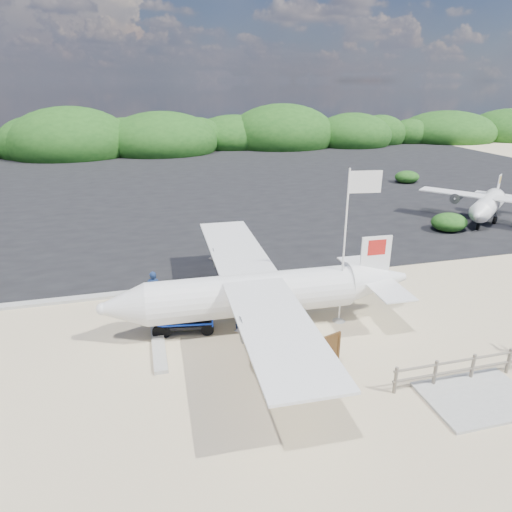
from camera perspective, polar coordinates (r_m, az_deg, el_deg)
The scene contains 14 objects.
ground at distance 19.39m, azimuth 1.43°, elevation -9.30°, with size 160.00×160.00×0.00m, color beige.
asphalt_apron at distance 47.33m, azimuth -8.69°, elevation 8.87°, with size 90.00×50.00×0.04m, color #B2B2B2, non-canonical shape.
lagoon at distance 20.58m, azimuth -25.11°, elevation -9.58°, with size 9.00×7.00×0.40m, color #B2B2B2, non-canonical shape.
walkway_pad at distance 17.34m, azimuth 25.98°, elevation -15.79°, with size 3.50×2.50×0.10m, color #B2B2B2, non-canonical shape.
vegetation_band at distance 71.90m, azimuth -10.99°, elevation 12.85°, with size 124.00×8.00×4.40m, color #B2B2B2, non-canonical shape.
fence at distance 18.23m, azimuth 25.21°, elevation -13.73°, with size 6.40×2.00×1.10m, color #B2B2B2, non-canonical shape.
baggage_cart at distance 19.65m, azimuth -8.63°, elevation -9.12°, with size 2.44×1.39×1.22m, color #0D31C4, non-canonical shape.
flagpole at distance 20.42m, azimuth 10.29°, elevation -7.98°, with size 1.33×0.56×6.67m, color white, non-canonical shape.
signboard at distance 16.84m, azimuth 7.78°, elevation -14.74°, with size 1.94×0.18×1.60m, color #4C3015, non-canonical shape.
crew_a at distance 21.35m, azimuth -12.65°, elevation -4.13°, with size 0.66×0.43×1.80m, color navy.
crew_b at distance 20.98m, azimuth -1.55°, elevation -4.03°, with size 0.88×0.69×1.81m, color navy.
crew_c at distance 18.93m, azimuth -1.91°, elevation -6.86°, with size 1.10×0.46×1.88m, color navy.
aircraft_large at distance 39.76m, azimuth 11.59°, elevation 6.36°, with size 15.61×15.61×4.68m, color #B2B2B2, non-canonical shape.
aircraft_small at distance 50.67m, azimuth -15.61°, elevation 9.14°, with size 8.09×8.09×2.91m, color #B2B2B2, non-canonical shape.
Camera 1 is at (-4.67, -16.07, 9.79)m, focal length 32.00 mm.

